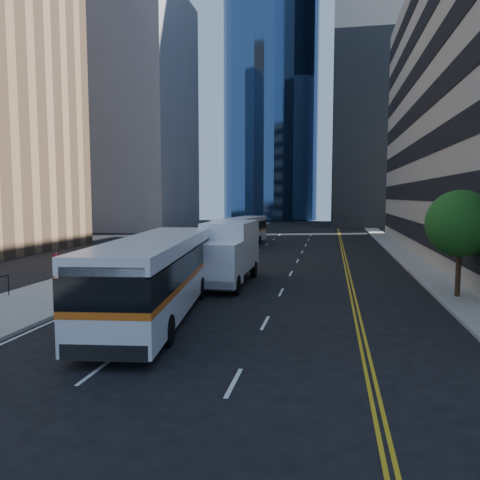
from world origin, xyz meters
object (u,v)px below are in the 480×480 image
(bus_rear, at_px, (241,231))
(box_truck, at_px, (227,252))
(street_tree, at_px, (460,224))
(bus_front, at_px, (157,274))

(bus_rear, bearing_deg, box_truck, -74.86)
(street_tree, relative_size, box_truck, 0.70)
(street_tree, distance_m, box_truck, 12.04)
(bus_rear, bearing_deg, bus_front, -79.77)
(street_tree, relative_size, bus_rear, 0.46)
(street_tree, height_order, box_truck, street_tree)
(bus_front, relative_size, box_truck, 1.77)
(street_tree, height_order, bus_front, street_tree)
(bus_front, xyz_separation_m, bus_rear, (-1.80, 27.61, -0.24))
(street_tree, distance_m, bus_rear, 26.45)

